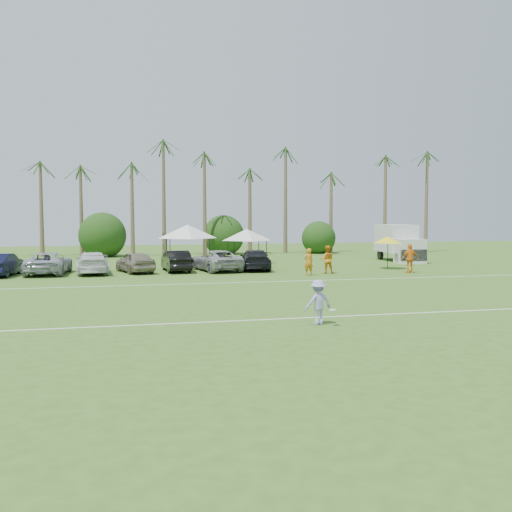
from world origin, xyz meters
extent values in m
plane|color=#39601D|center=(0.00, 0.00, 0.00)|extent=(120.00, 120.00, 0.00)
cube|color=white|center=(0.00, 2.00, 0.01)|extent=(80.00, 0.10, 0.01)
cube|color=white|center=(0.00, 14.00, 0.01)|extent=(80.00, 0.10, 0.01)
cone|color=brown|center=(-12.00, 38.00, 5.00)|extent=(0.44, 0.44, 10.00)
cone|color=brown|center=(-8.00, 38.00, 5.50)|extent=(0.44, 0.44, 11.00)
cone|color=brown|center=(-4.00, 38.00, 4.00)|extent=(0.44, 0.44, 8.00)
cone|color=brown|center=(0.00, 38.00, 4.50)|extent=(0.44, 0.44, 9.00)
cone|color=brown|center=(4.00, 38.00, 5.00)|extent=(0.44, 0.44, 10.00)
cone|color=brown|center=(8.00, 38.00, 5.50)|extent=(0.44, 0.44, 11.00)
cone|color=brown|center=(13.00, 38.00, 4.00)|extent=(0.44, 0.44, 8.00)
cone|color=brown|center=(18.00, 38.00, 4.50)|extent=(0.44, 0.44, 9.00)
cone|color=brown|center=(23.00, 38.00, 5.00)|extent=(0.44, 0.44, 10.00)
cone|color=brown|center=(27.00, 38.00, 5.50)|extent=(0.44, 0.44, 11.00)
cylinder|color=brown|center=(-6.00, 39.00, 0.70)|extent=(0.30, 0.30, 1.40)
sphere|color=#173910|center=(-6.00, 39.00, 1.80)|extent=(4.00, 4.00, 4.00)
cylinder|color=brown|center=(6.00, 39.00, 0.70)|extent=(0.30, 0.30, 1.40)
sphere|color=#173910|center=(6.00, 39.00, 1.80)|extent=(4.00, 4.00, 4.00)
cylinder|color=brown|center=(16.00, 39.00, 0.70)|extent=(0.30, 0.30, 1.40)
sphere|color=#173910|center=(16.00, 39.00, 1.80)|extent=(4.00, 4.00, 4.00)
imported|color=orange|center=(7.69, 16.99, 0.89)|extent=(0.70, 0.51, 1.79)
imported|color=orange|center=(9.32, 17.83, 0.95)|extent=(1.11, 0.98, 1.91)
imported|color=orange|center=(14.99, 16.89, 1.00)|extent=(1.18, 0.51, 2.00)
cube|color=silver|center=(19.22, 27.21, 1.96)|extent=(2.76, 4.60, 2.40)
cube|color=silver|center=(18.95, 24.16, 1.01)|extent=(2.34, 1.91, 2.01)
cube|color=black|center=(18.89, 23.44, 0.72)|extent=(2.22, 0.47, 0.96)
cube|color=#E5590C|center=(20.42, 27.11, 1.53)|extent=(0.15, 1.53, 0.86)
cylinder|color=black|center=(18.02, 24.43, 0.43)|extent=(0.36, 0.88, 0.86)
cylinder|color=black|center=(19.93, 24.27, 0.43)|extent=(0.36, 0.88, 0.86)
cylinder|color=black|center=(18.36, 28.44, 0.43)|extent=(0.36, 0.88, 0.86)
cylinder|color=black|center=(20.27, 28.28, 0.43)|extent=(0.36, 0.88, 0.86)
cylinder|color=black|center=(-0.69, 24.88, 1.08)|extent=(0.06, 0.06, 2.16)
cylinder|color=black|center=(2.35, 24.88, 1.08)|extent=(0.06, 0.06, 2.16)
cylinder|color=black|center=(-0.69, 27.92, 1.08)|extent=(0.06, 0.06, 2.16)
cylinder|color=black|center=(2.35, 27.92, 1.08)|extent=(0.06, 0.06, 2.16)
pyramid|color=silver|center=(0.83, 26.40, 3.24)|extent=(4.66, 4.66, 1.08)
cylinder|color=black|center=(4.42, 25.62, 0.95)|extent=(0.06, 0.06, 1.90)
cylinder|color=black|center=(7.07, 25.62, 0.95)|extent=(0.06, 0.06, 1.90)
cylinder|color=black|center=(4.42, 28.28, 0.95)|extent=(0.06, 0.06, 1.90)
cylinder|color=black|center=(7.07, 28.28, 0.95)|extent=(0.06, 0.06, 1.90)
pyramid|color=silver|center=(5.75, 26.95, 2.86)|extent=(4.11, 4.11, 0.95)
cylinder|color=black|center=(14.83, 19.93, 1.08)|extent=(0.05, 0.05, 2.16)
cone|color=yellow|center=(14.83, 19.93, 2.16)|extent=(2.16, 2.16, 0.49)
imported|color=#9E99D9|center=(2.50, 0.63, 0.81)|extent=(1.13, 0.77, 1.61)
cylinder|color=white|center=(2.91, 0.24, 0.58)|extent=(0.27, 0.27, 0.03)
imported|color=black|center=(-11.89, 21.26, 0.74)|extent=(2.16, 4.68, 1.49)
imported|color=#A2A5B2|center=(-9.05, 21.72, 0.74)|extent=(2.87, 5.53, 1.49)
imported|color=silver|center=(-6.21, 21.43, 0.74)|extent=(2.41, 5.25, 1.49)
imported|color=gray|center=(-3.38, 21.55, 0.74)|extent=(2.93, 4.69, 1.49)
imported|color=black|center=(-0.54, 21.72, 0.74)|extent=(1.87, 4.61, 1.49)
imported|color=#A1A2A5|center=(2.30, 21.49, 0.74)|extent=(3.42, 5.72, 1.49)
imported|color=black|center=(5.14, 21.55, 0.74)|extent=(2.84, 5.38, 1.49)
camera|label=1|loc=(-4.39, -18.56, 3.89)|focal=40.00mm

